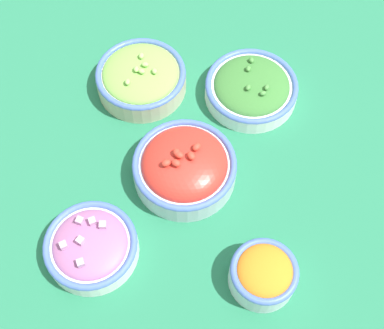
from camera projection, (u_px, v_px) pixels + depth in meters
name	position (u px, v px, depth m)	size (l,w,h in m)	color
ground_plane	(192.00, 172.00, 0.98)	(3.00, 3.00, 0.00)	#23704C
bowl_cherry_tomatoes	(185.00, 167.00, 0.95)	(0.19, 0.19, 0.09)	#B2C1CC
bowl_lettuce	(141.00, 77.00, 1.05)	(0.18, 0.18, 0.07)	beige
bowl_carrots	(264.00, 274.00, 0.85)	(0.11, 0.11, 0.07)	silver
bowl_broccoli	(251.00, 88.00, 1.04)	(0.18, 0.18, 0.06)	white
bowl_red_onion	(91.00, 246.00, 0.88)	(0.16, 0.16, 0.06)	white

